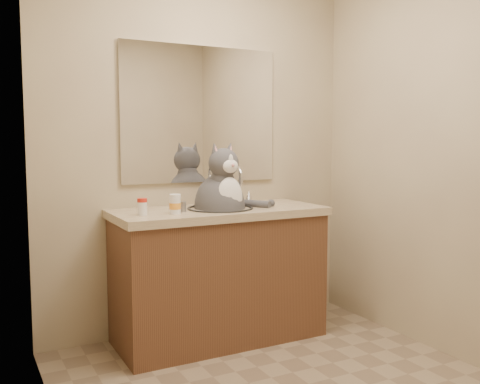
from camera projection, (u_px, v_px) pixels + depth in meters
name	position (u px, v px, depth m)	size (l,w,h in m)	color
room	(307.00, 158.00, 2.50)	(2.22, 2.52, 2.42)	gray
vanity	(219.00, 271.00, 3.42)	(1.34, 0.59, 1.12)	brown
mirror	(201.00, 115.00, 3.56)	(1.10, 0.02, 0.90)	white
shower_curtain	(73.00, 204.00, 2.11)	(0.02, 1.30, 1.93)	beige
cat	(221.00, 201.00, 3.38)	(0.48, 0.38, 0.63)	#4A4A50
pill_bottle_redcap	(142.00, 207.00, 3.07)	(0.07, 0.07, 0.10)	white
pill_bottle_orange	(175.00, 204.00, 3.13)	(0.08, 0.08, 0.12)	white
grey_canister	(183.00, 207.00, 3.22)	(0.04, 0.04, 0.06)	slate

